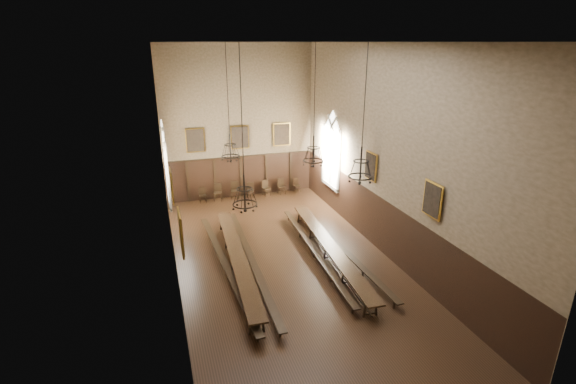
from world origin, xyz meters
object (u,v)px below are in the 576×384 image
chandelier_back_right (313,154)px  bench_left_inner (251,261)px  chandelier_front_right (361,168)px  chair_2 (218,195)px  bench_right_inner (314,252)px  chair_4 (250,193)px  chair_3 (235,193)px  table_left (238,262)px  bench_left_outer (225,267)px  chair_7 (297,188)px  bench_right_outer (338,247)px  chandelier_back_left (230,149)px  chandelier_front_left (245,194)px  table_right (329,252)px  chair_5 (267,191)px  chair_6 (282,189)px  chair_1 (203,198)px

chandelier_back_right → bench_left_inner: bearing=-151.4°
chandelier_front_right → chair_2: bearing=105.7°
bench_right_inner → chair_4: 8.45m
chair_3 → chandelier_front_right: size_ratio=0.23×
chair_3 → chandelier_back_right: chandelier_back_right is taller
table_left → chandelier_back_right: chandelier_back_right is taller
bench_left_outer → chair_7: (6.06, 8.45, -0.01)m
chair_4 → chair_2: bearing=-164.1°
table_left → chair_4: chair_4 is taller
bench_right_outer → chair_7: 8.35m
bench_left_inner → chandelier_back_right: chandelier_back_right is taller
bench_left_inner → chandelier_back_left: bearing=95.4°
bench_left_outer → chandelier_front_left: (0.28, -3.04, 4.23)m
table_right → chandelier_back_left: 6.26m
bench_right_inner → chandelier_front_right: 5.68m
bench_right_outer → chair_5: chair_5 is taller
chandelier_front_left → table_right: bearing=33.0°
bench_right_outer → chandelier_front_left: chandelier_front_left is taller
chandelier_back_left → table_right: bearing=-38.0°
chandelier_front_right → chandelier_back_right: bearing=86.8°
bench_left_outer → bench_right_inner: 3.95m
chair_4 → chair_7: (3.01, -0.05, 0.00)m
chair_5 → chandelier_front_left: chandelier_front_left is taller
chair_4 → chandelier_back_right: 7.75m
chair_5 → chair_6: 0.97m
bench_right_outer → chair_1: 9.73m
table_left → chair_1: bearing=92.6°
chair_7 → bench_left_inner: bearing=-135.2°
chair_1 → chandelier_front_right: size_ratio=0.20×
bench_left_outer → chandelier_front_right: chandelier_front_right is taller
chair_4 → chair_5: 1.03m
chair_2 → chandelier_back_right: 8.37m
chair_7 → chair_2: bearing=164.8°
bench_left_inner → chair_1: bearing=96.6°
bench_right_inner → chair_2: 8.91m
chair_5 → chair_7: bearing=-16.9°
table_right → table_left: bearing=174.7°
chair_1 → chair_7: (5.92, -0.04, 0.00)m
chandelier_back_left → chandelier_front_right: 6.57m
chair_3 → bench_left_outer: bearing=-91.2°
chair_5 → chair_7: 1.99m
chair_1 → chair_3: size_ratio=0.87×
bench_left_inner → table_right: bearing=-6.7°
table_left → chandelier_back_left: bearing=81.8°
bench_left_outer → chair_5: (4.08, 8.44, 0.01)m
table_right → chandelier_back_right: size_ratio=1.76×
chandelier_back_left → chair_4: bearing=70.0°
bench_left_inner → bench_right_inner: size_ratio=1.10×
chair_1 → chair_2: (0.91, 0.02, 0.04)m
chair_5 → chandelier_back_left: (-3.19, -5.89, 4.30)m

